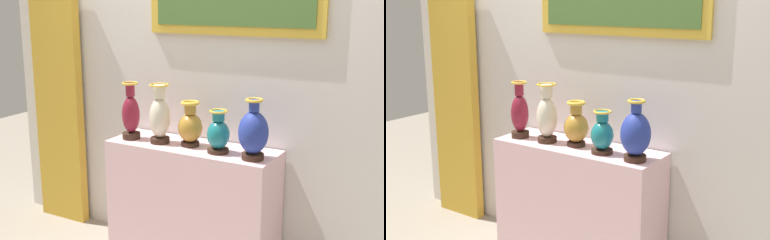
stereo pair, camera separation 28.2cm
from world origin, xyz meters
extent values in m
cube|color=beige|center=(0.00, 0.00, 0.43)|extent=(1.19, 0.40, 0.86)
cube|color=silver|center=(0.00, 0.26, 1.35)|extent=(3.57, 0.10, 2.69)
cube|color=gold|center=(-1.34, 0.14, 1.00)|extent=(0.45, 0.08, 2.00)
cylinder|color=#382319|center=(-0.46, -0.06, 0.89)|extent=(0.13, 0.13, 0.04)
ellipsoid|color=maroon|center=(-0.46, -0.06, 1.04)|extent=(0.13, 0.13, 0.26)
cylinder|color=maroon|center=(-0.46, -0.06, 1.22)|extent=(0.06, 0.06, 0.09)
torus|color=gold|center=(-0.46, -0.06, 1.26)|extent=(0.11, 0.11, 0.02)
cylinder|color=#382319|center=(-0.23, -0.05, 0.88)|extent=(0.13, 0.13, 0.04)
ellipsoid|color=beige|center=(-0.23, -0.05, 1.04)|extent=(0.14, 0.14, 0.28)
cylinder|color=beige|center=(-0.23, -0.05, 1.22)|extent=(0.08, 0.08, 0.09)
torus|color=gold|center=(-0.23, -0.05, 1.27)|extent=(0.14, 0.14, 0.01)
cylinder|color=#382319|center=(-0.01, -0.01, 0.88)|extent=(0.12, 0.12, 0.03)
ellipsoid|color=#B27F2D|center=(-0.01, -0.01, 0.99)|extent=(0.17, 0.17, 0.19)
cylinder|color=#B27F2D|center=(-0.01, -0.01, 1.12)|extent=(0.08, 0.08, 0.07)
torus|color=gold|center=(-0.01, -0.01, 1.16)|extent=(0.13, 0.13, 0.02)
cylinder|color=#382319|center=(0.23, -0.05, 0.88)|extent=(0.14, 0.14, 0.03)
ellipsoid|color=#19727A|center=(0.23, -0.05, 0.98)|extent=(0.15, 0.15, 0.19)
cylinder|color=#19727A|center=(0.23, -0.05, 1.11)|extent=(0.08, 0.08, 0.06)
torus|color=gold|center=(0.23, -0.05, 1.14)|extent=(0.12, 0.12, 0.01)
cylinder|color=#382319|center=(0.47, -0.07, 0.88)|extent=(0.14, 0.14, 0.04)
ellipsoid|color=#263899|center=(0.47, -0.07, 1.04)|extent=(0.19, 0.19, 0.27)
cylinder|color=#263899|center=(0.47, -0.07, 1.20)|extent=(0.07, 0.07, 0.07)
torus|color=gold|center=(0.47, -0.07, 1.24)|extent=(0.11, 0.11, 0.02)
camera|label=1|loc=(1.64, -2.89, 1.85)|focal=47.86mm
camera|label=2|loc=(1.88, -2.74, 1.85)|focal=47.86mm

